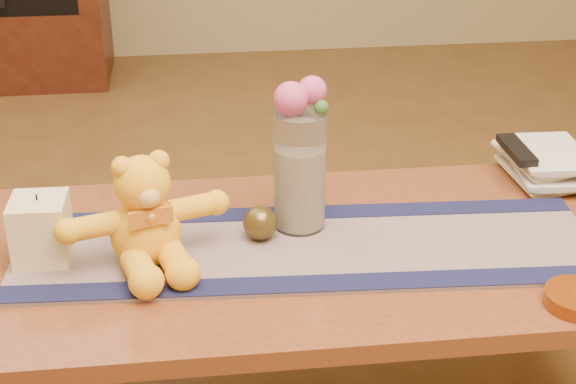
{
  "coord_description": "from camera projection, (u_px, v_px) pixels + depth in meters",
  "views": [
    {
      "loc": [
        -0.24,
        -1.56,
        1.37
      ],
      "look_at": [
        -0.05,
        0.0,
        0.58
      ],
      "focal_mm": 54.46,
      "sensor_mm": 36.0,
      "label": 1
    }
  ],
  "objects": [
    {
      "name": "bronze_ball",
      "position": [
        260.0,
        223.0,
        1.82
      ],
      "size": [
        0.09,
        0.09,
        0.07
      ],
      "primitive_type": "sphere",
      "rotation": [
        0.0,
        0.0,
        -0.31
      ],
      "color": "#4D3E19",
      "rests_on": "persian_runner"
    },
    {
      "name": "coffee_table_top",
      "position": [
        312.0,
        254.0,
        1.83
      ],
      "size": [
        1.4,
        0.7,
        0.04
      ],
      "primitive_type": "cube",
      "color": "#5F2D16",
      "rests_on": "floor"
    },
    {
      "name": "book_top",
      "position": [
        516.0,
        155.0,
        2.07
      ],
      "size": [
        0.17,
        0.23,
        0.02
      ],
      "primitive_type": "imported",
      "rotation": [
        0.0,
        0.0,
        -0.04
      ],
      "color": "beige",
      "rests_on": "book_upper"
    },
    {
      "name": "pillar_candle",
      "position": [
        41.0,
        229.0,
        1.74
      ],
      "size": [
        0.11,
        0.11,
        0.13
      ],
      "primitive_type": "cube",
      "rotation": [
        0.0,
        0.0,
        -0.03
      ],
      "color": "beige",
      "rests_on": "persian_runner"
    },
    {
      "name": "runner_border_near",
      "position": [
        314.0,
        283.0,
        1.68
      ],
      "size": [
        1.2,
        0.12,
        0.0
      ],
      "primitive_type": "cube",
      "rotation": [
        0.0,
        0.0,
        -0.05
      ],
      "color": "#13163A",
      "rests_on": "persian_runner"
    },
    {
      "name": "leaf_sprig",
      "position": [
        321.0,
        107.0,
        1.75
      ],
      "size": [
        0.03,
        0.03,
        0.03
      ],
      "primitive_type": "sphere",
      "color": "#33662D",
      "rests_on": "glass_vase"
    },
    {
      "name": "persian_runner",
      "position": [
        307.0,
        248.0,
        1.81
      ],
      "size": [
        1.22,
        0.41,
        0.01
      ],
      "primitive_type": "cube",
      "rotation": [
        0.0,
        0.0,
        -0.05
      ],
      "color": "#1A2249",
      "rests_on": "coffee_table_top"
    },
    {
      "name": "teddy_bear",
      "position": [
        144.0,
        211.0,
        1.71
      ],
      "size": [
        0.39,
        0.35,
        0.22
      ],
      "primitive_type": null,
      "rotation": [
        0.0,
        0.0,
        0.29
      ],
      "color": "yellow",
      "rests_on": "persian_runner"
    },
    {
      "name": "book_lower",
      "position": [
        515.0,
        170.0,
        2.08
      ],
      "size": [
        0.18,
        0.24,
        0.02
      ],
      "primitive_type": "imported",
      "rotation": [
        0.0,
        0.0,
        -0.08
      ],
      "color": "beige",
      "rests_on": "book_bottom"
    },
    {
      "name": "book_upper",
      "position": [
        510.0,
        162.0,
        2.08
      ],
      "size": [
        0.19,
        0.24,
        0.02
      ],
      "primitive_type": "imported",
      "rotation": [
        0.0,
        0.0,
        0.11
      ],
      "color": "beige",
      "rests_on": "book_lower"
    },
    {
      "name": "rose_right",
      "position": [
        312.0,
        90.0,
        1.76
      ],
      "size": [
        0.06,
        0.06,
        0.06
      ],
      "primitive_type": "sphere",
      "color": "#CC4883",
      "rests_on": "glass_vase"
    },
    {
      "name": "table_leg_bl",
      "position": [
        33.0,
        289.0,
        2.12
      ],
      "size": [
        0.07,
        0.07,
        0.41
      ],
      "primitive_type": "cylinder",
      "color": "#5F2D16",
      "rests_on": "floor"
    },
    {
      "name": "glass_vase",
      "position": [
        300.0,
        171.0,
        1.83
      ],
      "size": [
        0.11,
        0.11,
        0.26
      ],
      "primitive_type": "cylinder",
      "color": "silver",
      "rests_on": "persian_runner"
    },
    {
      "name": "tv_remote",
      "position": [
        517.0,
        150.0,
        2.05
      ],
      "size": [
        0.05,
        0.16,
        0.02
      ],
      "primitive_type": "cube",
      "rotation": [
        0.0,
        0.0,
        0.01
      ],
      "color": "black",
      "rests_on": "book_top"
    },
    {
      "name": "book_bottom",
      "position": [
        512.0,
        176.0,
        2.1
      ],
      "size": [
        0.18,
        0.23,
        0.02
      ],
      "primitive_type": "imported",
      "rotation": [
        0.0,
        0.0,
        0.06
      ],
      "color": "beige",
      "rests_on": "coffee_table_top"
    },
    {
      "name": "potpourri_fill",
      "position": [
        300.0,
        187.0,
        1.85
      ],
      "size": [
        0.09,
        0.09,
        0.18
      ],
      "primitive_type": "cylinder",
      "color": "beige",
      "rests_on": "glass_vase"
    },
    {
      "name": "rose_left",
      "position": [
        291.0,
        99.0,
        1.74
      ],
      "size": [
        0.07,
        0.07,
        0.07
      ],
      "primitive_type": "sphere",
      "color": "#CC4883",
      "rests_on": "glass_vase"
    },
    {
      "name": "table_leg_br",
      "position": [
        539.0,
        257.0,
        2.26
      ],
      "size": [
        0.07,
        0.07,
        0.41
      ],
      "primitive_type": "cylinder",
      "color": "#5F2D16",
      "rests_on": "floor"
    },
    {
      "name": "runner_border_far",
      "position": [
        302.0,
        213.0,
        1.94
      ],
      "size": [
        1.2,
        0.12,
        0.0
      ],
      "primitive_type": "cube",
      "rotation": [
        0.0,
        0.0,
        -0.05
      ],
      "color": "#13163A",
      "rests_on": "persian_runner"
    },
    {
      "name": "blue_flower_back",
      "position": [
        303.0,
        93.0,
        1.79
      ],
      "size": [
        0.04,
        0.04,
        0.04
      ],
      "primitive_type": "sphere",
      "color": "#4A5EA0",
      "rests_on": "glass_vase"
    },
    {
      "name": "blue_flower_side",
      "position": [
        284.0,
        101.0,
        1.78
      ],
      "size": [
        0.04,
        0.04,
        0.04
      ],
      "primitive_type": "sphere",
      "color": "#4A5EA0",
      "rests_on": "glass_vase"
    },
    {
      "name": "candle_wick",
      "position": [
        36.0,
        197.0,
        1.7
      ],
      "size": [
        0.0,
        0.0,
        0.01
      ],
      "primitive_type": "cylinder",
      "rotation": [
        0.0,
        0.0,
        -0.03
      ],
      "color": "black",
      "rests_on": "pillar_candle"
    }
  ]
}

